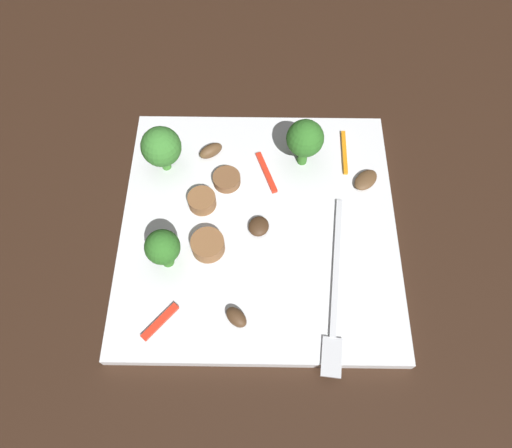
# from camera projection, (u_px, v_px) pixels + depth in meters

# --- Properties ---
(ground_plane) EXTENTS (1.40, 1.40, 0.00)m
(ground_plane) POSITION_uv_depth(u_px,v_px,m) (256.00, 230.00, 0.49)
(ground_plane) COLOR black
(plate) EXTENTS (0.28, 0.28, 0.01)m
(plate) POSITION_uv_depth(u_px,v_px,m) (256.00, 227.00, 0.49)
(plate) COLOR white
(plate) RESTS_ON ground_plane
(fork) EXTENTS (0.18, 0.03, 0.00)m
(fork) POSITION_uv_depth(u_px,v_px,m) (332.00, 295.00, 0.44)
(fork) COLOR silver
(fork) RESTS_ON plate
(broccoli_floret_0) EXTENTS (0.03, 0.03, 0.05)m
(broccoli_floret_0) POSITION_uv_depth(u_px,v_px,m) (160.00, 248.00, 0.43)
(broccoli_floret_0) COLOR #347525
(broccoli_floret_0) RESTS_ON plate
(broccoli_floret_1) EXTENTS (0.04, 0.04, 0.06)m
(broccoli_floret_1) POSITION_uv_depth(u_px,v_px,m) (302.00, 139.00, 0.48)
(broccoli_floret_1) COLOR #347525
(broccoli_floret_1) RESTS_ON plate
(broccoli_floret_2) EXTENTS (0.04, 0.04, 0.06)m
(broccoli_floret_2) POSITION_uv_depth(u_px,v_px,m) (158.00, 147.00, 0.48)
(broccoli_floret_2) COLOR #408630
(broccoli_floret_2) RESTS_ON plate
(sausage_slice_0) EXTENTS (0.04, 0.04, 0.01)m
(sausage_slice_0) POSITION_uv_depth(u_px,v_px,m) (199.00, 201.00, 0.49)
(sausage_slice_0) COLOR brown
(sausage_slice_0) RESTS_ON plate
(sausage_slice_1) EXTENTS (0.04, 0.04, 0.01)m
(sausage_slice_1) POSITION_uv_depth(u_px,v_px,m) (224.00, 179.00, 0.50)
(sausage_slice_1) COLOR brown
(sausage_slice_1) RESTS_ON plate
(sausage_slice_2) EXTENTS (0.05, 0.05, 0.02)m
(sausage_slice_2) POSITION_uv_depth(u_px,v_px,m) (205.00, 245.00, 0.46)
(sausage_slice_2) COLOR brown
(sausage_slice_2) RESTS_ON plate
(mushroom_0) EXTENTS (0.03, 0.03, 0.01)m
(mushroom_0) POSITION_uv_depth(u_px,v_px,m) (208.00, 151.00, 0.52)
(mushroom_0) COLOR brown
(mushroom_0) RESTS_ON plate
(mushroom_1) EXTENTS (0.04, 0.03, 0.01)m
(mushroom_1) POSITION_uv_depth(u_px,v_px,m) (363.00, 180.00, 0.50)
(mushroom_1) COLOR brown
(mushroom_1) RESTS_ON plate
(mushroom_2) EXTENTS (0.03, 0.03, 0.01)m
(mushroom_2) POSITION_uv_depth(u_px,v_px,m) (256.00, 226.00, 0.47)
(mushroom_2) COLOR #422B19
(mushroom_2) RESTS_ON plate
(mushroom_3) EXTENTS (0.03, 0.03, 0.01)m
(mushroom_3) POSITION_uv_depth(u_px,v_px,m) (233.00, 317.00, 0.43)
(mushroom_3) COLOR #4C331E
(mushroom_3) RESTS_ON plate
(pepper_strip_0) EXTENTS (0.06, 0.01, 0.00)m
(pepper_strip_0) POSITION_uv_depth(u_px,v_px,m) (342.00, 152.00, 0.52)
(pepper_strip_0) COLOR orange
(pepper_strip_0) RESTS_ON plate
(pepper_strip_1) EXTENTS (0.05, 0.02, 0.00)m
(pepper_strip_1) POSITION_uv_depth(u_px,v_px,m) (264.00, 172.00, 0.51)
(pepper_strip_1) COLOR red
(pepper_strip_1) RESTS_ON plate
(pepper_strip_2) EXTENTS (0.04, 0.03, 0.00)m
(pepper_strip_2) POSITION_uv_depth(u_px,v_px,m) (157.00, 322.00, 0.43)
(pepper_strip_2) COLOR red
(pepper_strip_2) RESTS_ON plate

